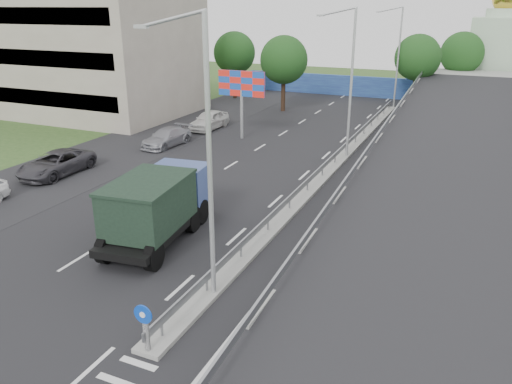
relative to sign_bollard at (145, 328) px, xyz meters
The scene contains 21 objects.
road_surface 18.11m from the sign_bollard, 99.55° to the left, with size 26.00×90.00×0.04m, color black.
parking_strip 23.98m from the sign_bollard, 131.91° to the left, with size 8.00×90.00×0.05m, color black.
median 21.85m from the sign_bollard, 90.00° to the left, with size 1.00×44.00×0.20m, color gray.
overpass_ramp 23.09m from the sign_bollard, 71.04° to the left, with size 10.00×50.00×3.50m.
median_guardrail 21.83m from the sign_bollard, 90.00° to the left, with size 0.09×44.00×0.71m.
sign_bollard is the anchor object (origin of this frame).
lamp_post_near 6.12m from the sign_bollard, 88.36° to the left, with size 2.74×0.18×10.08m.
lamp_post_mid 24.30m from the sign_bollard, 89.74° to the left, with size 2.74×0.18×10.08m.
lamp_post_far 44.08m from the sign_bollard, 89.86° to the left, with size 2.74×0.18×10.08m.
beige_building 42.59m from the sign_bollard, 135.17° to the left, with size 24.00×14.00×12.00m, color gray.
blue_wall 49.99m from the sign_bollard, 94.59° to the left, with size 30.00×0.50×2.40m, color navy.
church 58.84m from the sign_bollard, 80.19° to the left, with size 7.00×7.00×13.80m.
billboard 27.53m from the sign_bollard, 109.21° to the left, with size 4.00×0.24×5.50m.
tree_left_mid 39.34m from the sign_bollard, 104.81° to the left, with size 4.80×4.80×7.60m.
tree_median_far 46.06m from the sign_bollard, 87.50° to the left, with size 4.80×4.80×7.60m.
tree_left_far 46.64m from the sign_bollard, 112.80° to the left, with size 4.80×4.80×7.60m.
tree_ramp_far 53.33m from the sign_bollard, 83.52° to the left, with size 4.80×4.80×7.60m.
dump_truck 8.56m from the sign_bollard, 121.27° to the left, with size 3.52×7.51×3.19m.
parked_car_c 20.30m from the sign_bollard, 141.96° to the left, with size 2.50×5.42×1.51m, color #38363C.
parked_car_d 25.20m from the sign_bollard, 122.06° to the left, with size 1.94×4.78×1.39m, color #94959C.
parked_car_e 30.62m from the sign_bollard, 115.33° to the left, with size 1.93×4.80×1.64m, color silver.
Camera 1 is at (8.37, -8.25, 10.36)m, focal length 35.00 mm.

